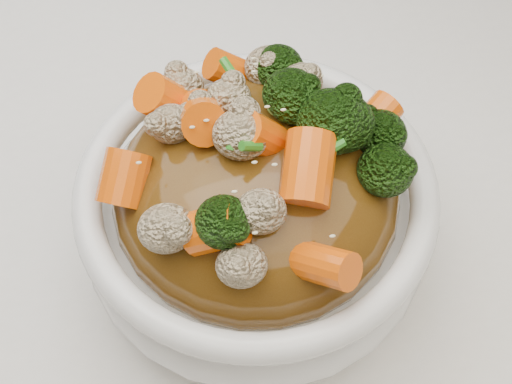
{
  "coord_description": "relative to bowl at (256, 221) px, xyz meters",
  "views": [
    {
      "loc": [
        -0.05,
        -0.21,
        1.16
      ],
      "look_at": [
        -0.01,
        0.02,
        0.82
      ],
      "focal_mm": 55.0,
      "sensor_mm": 36.0,
      "label": 1
    }
  ],
  "objects": [
    {
      "name": "cauliflower",
      "position": [
        0.0,
        0.0,
        0.08
      ],
      "size": [
        0.17,
        0.17,
        0.03
      ],
      "primitive_type": null,
      "rotation": [
        0.0,
        0.0,
        -0.14
      ],
      "color": "tan",
      "rests_on": "sauce_base"
    },
    {
      "name": "sauce_base",
      "position": [
        0.0,
        0.0,
        0.03
      ],
      "size": [
        0.17,
        0.17,
        0.08
      ],
      "primitive_type": "ellipsoid",
      "rotation": [
        0.0,
        0.0,
        -0.14
      ],
      "color": "#50310D",
      "rests_on": "bowl"
    },
    {
      "name": "scallions",
      "position": [
        0.0,
        0.0,
        0.08
      ],
      "size": [
        0.13,
        0.13,
        0.02
      ],
      "primitive_type": null,
      "rotation": [
        0.0,
        0.0,
        -0.14
      ],
      "color": "#26771B",
      "rests_on": "sauce_base"
    },
    {
      "name": "tablecloth",
      "position": [
        0.01,
        -0.02,
        -0.06
      ],
      "size": [
        1.2,
        0.8,
        0.04
      ],
      "primitive_type": "cube",
      "color": "white",
      "rests_on": "dining_table"
    },
    {
      "name": "bowl",
      "position": [
        0.0,
        0.0,
        0.0
      ],
      "size": [
        0.22,
        0.22,
        0.08
      ],
      "primitive_type": null,
      "rotation": [
        0.0,
        0.0,
        -0.14
      ],
      "color": "white",
      "rests_on": "tablecloth"
    },
    {
      "name": "sesame_seeds",
      "position": [
        0.0,
        0.0,
        0.08
      ],
      "size": [
        0.16,
        0.16,
        0.01
      ],
      "primitive_type": null,
      "rotation": [
        0.0,
        0.0,
        -0.14
      ],
      "color": "beige",
      "rests_on": "sauce_base"
    },
    {
      "name": "carrots",
      "position": [
        0.0,
        0.0,
        0.08
      ],
      "size": [
        0.17,
        0.17,
        0.04
      ],
      "primitive_type": null,
      "rotation": [
        0.0,
        0.0,
        -0.14
      ],
      "color": "#F25C07",
      "rests_on": "sauce_base"
    },
    {
      "name": "broccoli",
      "position": [
        0.0,
        0.0,
        0.08
      ],
      "size": [
        0.17,
        0.17,
        0.04
      ],
      "primitive_type": null,
      "rotation": [
        0.0,
        0.0,
        -0.14
      ],
      "color": "black",
      "rests_on": "sauce_base"
    }
  ]
}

